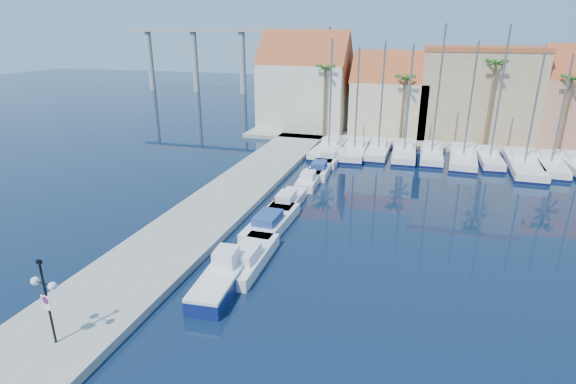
% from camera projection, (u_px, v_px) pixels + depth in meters
% --- Properties ---
extents(ground, '(260.00, 260.00, 0.00)m').
position_uv_depth(ground, '(253.00, 346.00, 21.05)').
color(ground, black).
rests_on(ground, ground).
extents(quay_west, '(6.00, 77.00, 0.50)m').
position_uv_depth(quay_west, '(208.00, 214.00, 35.57)').
color(quay_west, gray).
rests_on(quay_west, ground).
extents(shore_north, '(54.00, 16.00, 0.50)m').
position_uv_depth(shore_north, '(448.00, 136.00, 61.41)').
color(shore_north, gray).
rests_on(shore_north, ground).
extents(lamp_post, '(1.44, 0.51, 4.26)m').
position_uv_depth(lamp_post, '(45.00, 289.00, 19.58)').
color(lamp_post, black).
rests_on(lamp_post, quay_west).
extents(fishing_boat, '(2.36, 5.87, 2.01)m').
position_uv_depth(fishing_boat, '(221.00, 278.00, 25.51)').
color(fishing_boat, navy).
rests_on(fishing_boat, ground).
extents(motorboat_west_0, '(2.17, 6.47, 1.40)m').
position_uv_depth(motorboat_west_0, '(248.00, 258.00, 28.11)').
color(motorboat_west_0, white).
rests_on(motorboat_west_0, ground).
extents(motorboat_west_1, '(2.51, 7.17, 1.40)m').
position_uv_depth(motorboat_west_1, '(271.00, 222.00, 33.36)').
color(motorboat_west_1, white).
rests_on(motorboat_west_1, ground).
extents(motorboat_west_2, '(1.84, 5.71, 1.40)m').
position_uv_depth(motorboat_west_2, '(288.00, 201.00, 37.42)').
color(motorboat_west_2, white).
rests_on(motorboat_west_2, ground).
extents(motorboat_west_3, '(1.98, 5.48, 1.40)m').
position_uv_depth(motorboat_west_3, '(309.00, 179.00, 42.84)').
color(motorboat_west_3, white).
rests_on(motorboat_west_3, ground).
extents(motorboat_west_4, '(2.32, 6.17, 1.40)m').
position_uv_depth(motorboat_west_4, '(320.00, 169.00, 46.16)').
color(motorboat_west_4, white).
rests_on(motorboat_west_4, ground).
extents(motorboat_west_5, '(2.32, 7.12, 1.40)m').
position_uv_depth(motorboat_west_5, '(330.00, 157.00, 50.49)').
color(motorboat_west_5, white).
rests_on(motorboat_west_5, ground).
extents(sailboat_0, '(3.34, 10.33, 13.07)m').
position_uv_depth(sailboat_0, '(330.00, 147.00, 54.21)').
color(sailboat_0, white).
rests_on(sailboat_0, ground).
extents(sailboat_1, '(3.06, 10.15, 12.24)m').
position_uv_depth(sailboat_1, '(355.00, 149.00, 53.39)').
color(sailboat_1, white).
rests_on(sailboat_1, ground).
extents(sailboat_2, '(2.48, 9.11, 12.83)m').
position_uv_depth(sailboat_2, '(379.00, 149.00, 53.28)').
color(sailboat_2, white).
rests_on(sailboat_2, ground).
extents(sailboat_3, '(2.89, 9.83, 12.50)m').
position_uv_depth(sailboat_3, '(404.00, 151.00, 52.50)').
color(sailboat_3, white).
rests_on(sailboat_3, ground).
extents(sailboat_4, '(2.49, 9.20, 14.61)m').
position_uv_depth(sailboat_4, '(431.00, 153.00, 51.60)').
color(sailboat_4, white).
rests_on(sailboat_4, ground).
extents(sailboat_5, '(3.40, 10.82, 12.94)m').
position_uv_depth(sailboat_5, '(463.00, 156.00, 50.51)').
color(sailboat_5, white).
rests_on(sailboat_5, ground).
extents(sailboat_6, '(2.47, 8.47, 14.46)m').
position_uv_depth(sailboat_6, '(489.00, 157.00, 49.71)').
color(sailboat_6, white).
rests_on(sailboat_6, ground).
extents(sailboat_7, '(3.34, 11.78, 12.00)m').
position_uv_depth(sailboat_7, '(523.00, 163.00, 47.83)').
color(sailboat_7, white).
rests_on(sailboat_7, ground).
extents(sailboat_8, '(3.11, 9.68, 11.77)m').
position_uv_depth(sailboat_8, '(550.00, 164.00, 47.62)').
color(sailboat_8, white).
rests_on(sailboat_8, ground).
extents(building_0, '(12.30, 9.00, 13.50)m').
position_uv_depth(building_0, '(305.00, 85.00, 63.85)').
color(building_0, beige).
rests_on(building_0, shore_north).
extents(building_1, '(10.30, 8.00, 11.00)m').
position_uv_depth(building_1, '(390.00, 98.00, 60.98)').
color(building_1, '#CBBA8F').
rests_on(building_1, shore_north).
extents(building_2, '(14.20, 10.20, 11.50)m').
position_uv_depth(building_2, '(477.00, 93.00, 58.55)').
color(building_2, tan).
rests_on(building_2, shore_north).
extents(palm_0, '(2.60, 2.60, 10.15)m').
position_uv_depth(palm_0, '(326.00, 70.00, 57.39)').
color(palm_0, brown).
rests_on(palm_0, shore_north).
extents(palm_1, '(2.60, 2.60, 9.15)m').
position_uv_depth(palm_1, '(405.00, 80.00, 54.97)').
color(palm_1, brown).
rests_on(palm_1, shore_north).
extents(palm_2, '(2.60, 2.60, 11.15)m').
position_uv_depth(palm_2, '(496.00, 66.00, 51.60)').
color(palm_2, brown).
rests_on(palm_2, shore_north).
extents(palm_3, '(2.60, 2.60, 9.65)m').
position_uv_depth(palm_3, '(572.00, 81.00, 49.89)').
color(palm_3, brown).
rests_on(palm_3, shore_north).
extents(viaduct, '(48.00, 2.20, 14.45)m').
position_uv_depth(viaduct, '(221.00, 47.00, 102.02)').
color(viaduct, '#9E9E99').
rests_on(viaduct, ground).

